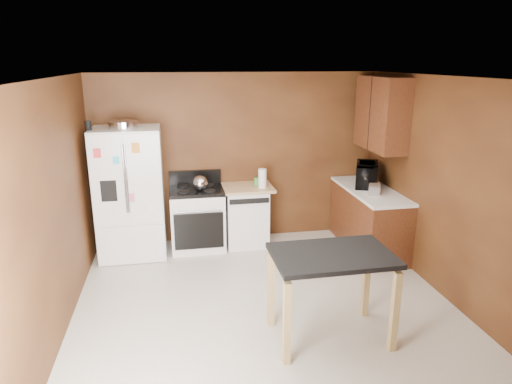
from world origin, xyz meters
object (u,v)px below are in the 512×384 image
object	(u,v)px
kettle	(200,183)
toaster	(373,187)
refrigerator	(130,193)
green_canister	(257,181)
paper_towel	(262,178)
roasting_pan	(123,125)
island	(332,267)
pen_cup	(88,126)
gas_range	(197,218)
microwave	(367,176)
dishwasher	(246,215)

from	to	relation	value
kettle	toaster	bearing A→B (deg)	-13.92
kettle	refrigerator	distance (m)	0.97
green_canister	toaster	xyz separation A→B (m)	(1.48, -0.75, 0.05)
toaster	paper_towel	bearing A→B (deg)	172.74
roasting_pan	refrigerator	distance (m)	0.95
kettle	island	xyz separation A→B (m)	(1.09, -2.42, -0.25)
pen_cup	refrigerator	world-z (taller)	pen_cup
gas_range	paper_towel	bearing A→B (deg)	-4.96
kettle	gas_range	world-z (taller)	kettle
microwave	island	xyz separation A→B (m)	(-1.30, -2.22, -0.29)
pen_cup	green_canister	distance (m)	2.44
kettle	refrigerator	xyz separation A→B (m)	(-0.96, 0.04, -0.11)
toaster	gas_range	size ratio (longest dim) A/B	0.23
refrigerator	island	bearing A→B (deg)	-50.09
roasting_pan	gas_range	distance (m)	1.67
toaster	refrigerator	xyz separation A→B (m)	(-3.28, 0.61, -0.09)
gas_range	island	xyz separation A→B (m)	(1.14, -2.52, 0.30)
green_canister	dishwasher	size ratio (longest dim) A/B	0.12
toaster	island	world-z (taller)	toaster
refrigerator	island	size ratio (longest dim) A/B	1.57
green_canister	island	xyz separation A→B (m)	(0.25, -2.59, -0.18)
roasting_pan	refrigerator	xyz separation A→B (m)	(0.01, 0.03, -0.95)
toaster	island	distance (m)	2.23
kettle	island	bearing A→B (deg)	-65.72
toaster	gas_range	distance (m)	2.53
dishwasher	gas_range	bearing A→B (deg)	-178.06
microwave	island	distance (m)	2.59
roasting_pan	toaster	bearing A→B (deg)	-10.02
green_canister	gas_range	bearing A→B (deg)	-175.31
paper_towel	toaster	world-z (taller)	paper_towel
pen_cup	green_canister	xyz separation A→B (m)	(2.25, 0.27, -0.92)
pen_cup	island	distance (m)	3.58
microwave	dishwasher	size ratio (longest dim) A/B	0.62
roasting_pan	toaster	world-z (taller)	roasting_pan
paper_towel	dishwasher	distance (m)	0.63
pen_cup	kettle	distance (m)	1.64
roasting_pan	paper_towel	distance (m)	2.04
pen_cup	dishwasher	distance (m)	2.51
refrigerator	gas_range	xyz separation A→B (m)	(0.91, 0.06, -0.44)
kettle	dishwasher	bearing A→B (deg)	10.60
kettle	microwave	xyz separation A→B (m)	(2.39, -0.19, 0.05)
kettle	paper_towel	bearing A→B (deg)	1.17
kettle	refrigerator	world-z (taller)	refrigerator
microwave	refrigerator	world-z (taller)	refrigerator
paper_towel	dishwasher	world-z (taller)	paper_towel
kettle	paper_towel	xyz separation A→B (m)	(0.89, 0.02, 0.02)
island	green_canister	bearing A→B (deg)	95.42
pen_cup	green_canister	size ratio (longest dim) A/B	1.11
toaster	microwave	world-z (taller)	microwave
paper_towel	refrigerator	xyz separation A→B (m)	(-1.85, 0.02, -0.13)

